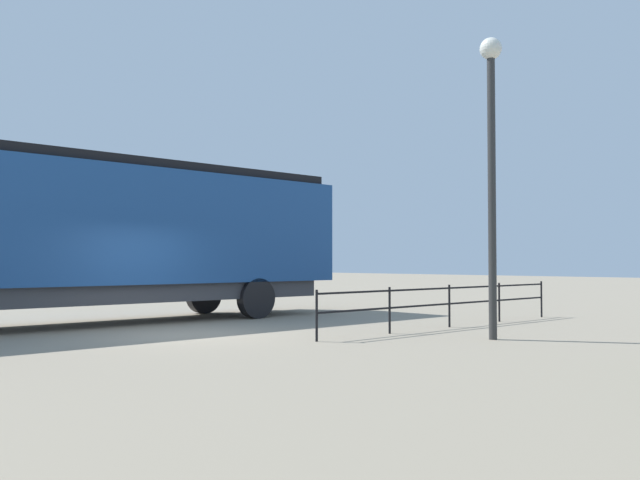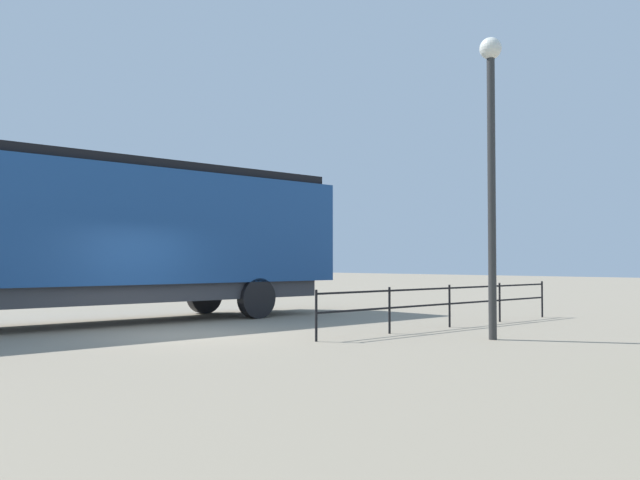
# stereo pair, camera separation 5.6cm
# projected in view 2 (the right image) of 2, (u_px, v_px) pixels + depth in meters

# --- Properties ---
(ground_plane) EXTENTS (120.00, 120.00, 0.00)m
(ground_plane) POSITION_uv_depth(u_px,v_px,m) (181.00, 334.00, 14.59)
(ground_plane) COLOR gray
(locomotive) EXTENTS (2.86, 15.30, 4.08)m
(locomotive) POSITION_uv_depth(u_px,v_px,m) (80.00, 231.00, 16.63)
(locomotive) COLOR navy
(locomotive) RESTS_ON ground_plane
(lamp_post) EXTENTS (0.44, 0.44, 6.06)m
(lamp_post) POSITION_uv_depth(u_px,v_px,m) (491.00, 141.00, 13.69)
(lamp_post) COLOR #2D2D2D
(lamp_post) RESTS_ON ground_plane
(platform_fence) EXTENTS (0.05, 8.61, 1.00)m
(platform_fence) POSITION_uv_depth(u_px,v_px,m) (449.00, 299.00, 16.16)
(platform_fence) COLOR black
(platform_fence) RESTS_ON ground_plane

